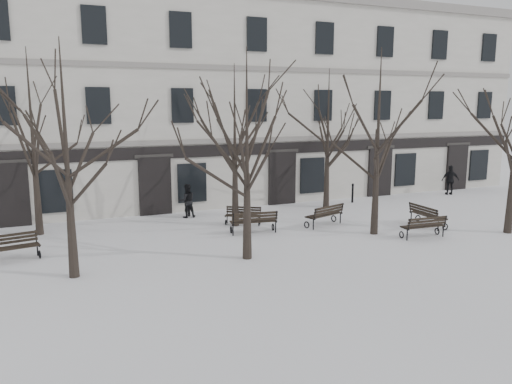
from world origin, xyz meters
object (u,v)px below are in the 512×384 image
bench_4 (325,214)px  bench_5 (427,215)px  tree_1 (247,129)px  bench_2 (424,226)px  bench_1 (254,221)px  bench_0 (10,247)px  tree_2 (379,120)px  bench_3 (243,215)px  tree_0 (65,131)px

bench_4 → bench_5: bench_4 is taller
tree_1 → bench_2: 8.79m
tree_1 → bench_1: size_ratio=3.59×
bench_0 → bench_1: (9.37, 0.20, 0.03)m
tree_2 → bench_3: (-4.55, 3.74, -4.39)m
bench_1 → bench_2: 7.08m
bench_1 → bench_4: size_ratio=0.99×
bench_3 → tree_0: bearing=-118.4°
bench_0 → bench_1: bench_1 is taller
bench_3 → bench_4: bench_4 is taller
tree_1 → tree_2: size_ratio=0.95×
tree_0 → bench_3: (7.57, 4.52, -4.21)m
bench_0 → bench_4: size_ratio=0.95×
tree_2 → bench_4: 4.90m
bench_2 → bench_5: (1.52, 1.56, 0.02)m
bench_2 → bench_3: size_ratio=1.15×
tree_1 → bench_4: size_ratio=3.56×
tree_2 → bench_3: bearing=140.6°
bench_4 → bench_2: bearing=110.0°
tree_2 → tree_1: bearing=-170.0°
bench_0 → bench_2: 15.91m
bench_3 → bench_0: bearing=-137.9°
bench_1 → tree_1: bearing=71.8°
bench_1 → bench_2: bench_1 is taller
bench_4 → bench_5: bearing=138.1°
bench_2 → bench_4: 4.32m
bench_3 → bench_5: 8.35m
tree_0 → bench_4: 11.98m
tree_0 → bench_5: bearing=3.8°
tree_2 → bench_2: 4.76m
tree_0 → bench_2: (13.62, -0.57, -4.14)m
tree_2 → bench_2: tree_2 is taller
tree_1 → tree_2: (6.28, 1.11, 0.22)m
bench_0 → bench_4: bearing=-10.4°
tree_0 → bench_4: bearing=14.4°
tree_0 → bench_0: (-1.97, 2.62, -4.14)m
bench_4 → bench_5: 4.60m
tree_1 → bench_1: bearing=63.7°
bench_0 → bench_3: bench_0 is taller
tree_0 → bench_5: (15.14, 1.00, -4.13)m
bench_2 → bench_3: 7.90m
tree_2 → bench_4: (-1.22, 2.02, -4.29)m
tree_1 → bench_2: tree_1 is taller
bench_1 → bench_5: 7.95m
bench_1 → bench_2: (6.22, -3.39, -0.03)m
tree_1 → bench_4: bearing=31.8°
tree_0 → bench_1: size_ratio=3.62×
bench_4 → bench_0: bearing=-18.1°
bench_1 → bench_3: 1.71m
bench_2 → bench_5: 2.18m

